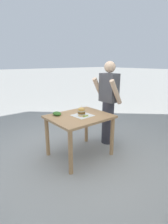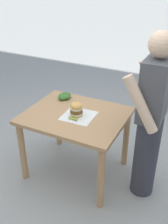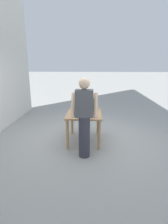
% 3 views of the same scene
% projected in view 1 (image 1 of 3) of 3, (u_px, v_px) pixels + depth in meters
% --- Properties ---
extents(ground_plane, '(80.00, 80.00, 0.00)m').
position_uv_depth(ground_plane, '(80.00, 154.00, 3.28)').
color(ground_plane, '#9E9E99').
extents(patio_table, '(0.86, 1.05, 0.76)m').
position_uv_depth(patio_table, '(80.00, 123.00, 3.11)').
color(patio_table, tan).
rests_on(patio_table, ground).
extents(serving_paper, '(0.34, 0.34, 0.00)m').
position_uv_depth(serving_paper, '(82.00, 115.00, 3.08)').
color(serving_paper, white).
rests_on(serving_paper, patio_table).
extents(sandwich, '(0.13, 0.13, 0.19)m').
position_uv_depth(sandwich, '(82.00, 112.00, 3.05)').
color(sandwich, gold).
rests_on(sandwich, serving_paper).
extents(pickle_spear, '(0.03, 0.10, 0.02)m').
position_uv_depth(pickle_spear, '(86.00, 116.00, 3.00)').
color(pickle_spear, '#8EA83D').
rests_on(pickle_spear, serving_paper).
extents(side_salad, '(0.18, 0.14, 0.06)m').
position_uv_depth(side_salad, '(57.00, 114.00, 3.09)').
color(side_salad, '#386B28').
rests_on(side_salad, patio_table).
extents(diner_across_table, '(0.55, 0.35, 1.69)m').
position_uv_depth(diner_across_table, '(108.00, 102.00, 3.53)').
color(diner_across_table, '#33333D').
rests_on(diner_across_table, ground).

